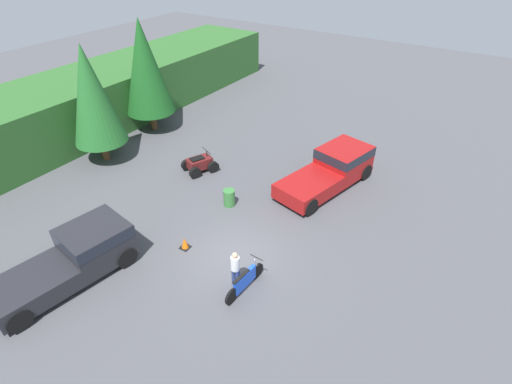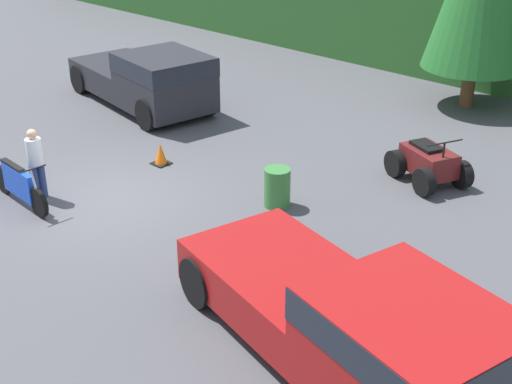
{
  "view_description": "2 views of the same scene",
  "coord_description": "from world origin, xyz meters",
  "px_view_note": "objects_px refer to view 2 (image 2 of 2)",
  "views": [
    {
      "loc": [
        -10.01,
        -7.57,
        11.93
      ],
      "look_at": [
        3.46,
        1.21,
        0.95
      ],
      "focal_mm": 28.0,
      "sensor_mm": 36.0,
      "label": 1
    },
    {
      "loc": [
        12.18,
        -8.14,
        7.14
      ],
      "look_at": [
        3.46,
        1.21,
        0.95
      ],
      "focal_mm": 50.0,
      "sensor_mm": 36.0,
      "label": 2
    }
  ],
  "objects_px": {
    "pickup_truck_red": "(362,325)",
    "steel_barrel": "(277,187)",
    "rider_person": "(36,161)",
    "traffic_cone": "(161,155)",
    "quad_atv": "(428,163)",
    "dirt_bike": "(20,185)",
    "pickup_truck_second": "(150,77)"
  },
  "relations": [
    {
      "from": "pickup_truck_red",
      "to": "pickup_truck_second",
      "type": "height_order",
      "value": "same"
    },
    {
      "from": "rider_person",
      "to": "traffic_cone",
      "type": "height_order",
      "value": "rider_person"
    },
    {
      "from": "quad_atv",
      "to": "pickup_truck_red",
      "type": "bearing_deg",
      "value": -43.71
    },
    {
      "from": "dirt_bike",
      "to": "quad_atv",
      "type": "xyz_separation_m",
      "value": [
        5.94,
        7.18,
        -0.0
      ]
    },
    {
      "from": "steel_barrel",
      "to": "traffic_cone",
      "type": "bearing_deg",
      "value": -175.95
    },
    {
      "from": "quad_atv",
      "to": "steel_barrel",
      "type": "height_order",
      "value": "quad_atv"
    },
    {
      "from": "rider_person",
      "to": "traffic_cone",
      "type": "distance_m",
      "value": 3.21
    },
    {
      "from": "pickup_truck_red",
      "to": "quad_atv",
      "type": "relative_size",
      "value": 2.87
    },
    {
      "from": "pickup_truck_red",
      "to": "rider_person",
      "type": "relative_size",
      "value": 3.75
    },
    {
      "from": "rider_person",
      "to": "steel_barrel",
      "type": "bearing_deg",
      "value": 40.31
    },
    {
      "from": "pickup_truck_second",
      "to": "dirt_bike",
      "type": "height_order",
      "value": "pickup_truck_second"
    },
    {
      "from": "traffic_cone",
      "to": "dirt_bike",
      "type": "bearing_deg",
      "value": -98.58
    },
    {
      "from": "pickup_truck_second",
      "to": "rider_person",
      "type": "bearing_deg",
      "value": -53.22
    },
    {
      "from": "pickup_truck_second",
      "to": "steel_barrel",
      "type": "relative_size",
      "value": 6.51
    },
    {
      "from": "traffic_cone",
      "to": "rider_person",
      "type": "bearing_deg",
      "value": -99.39
    },
    {
      "from": "traffic_cone",
      "to": "pickup_truck_red",
      "type": "bearing_deg",
      "value": -21.1
    },
    {
      "from": "pickup_truck_second",
      "to": "dirt_bike",
      "type": "xyz_separation_m",
      "value": [
        2.91,
        -6.09,
        -0.51
      ]
    },
    {
      "from": "pickup_truck_second",
      "to": "traffic_cone",
      "type": "distance_m",
      "value": 4.34
    },
    {
      "from": "pickup_truck_second",
      "to": "traffic_cone",
      "type": "height_order",
      "value": "pickup_truck_second"
    },
    {
      "from": "pickup_truck_second",
      "to": "quad_atv",
      "type": "relative_size",
      "value": 2.65
    },
    {
      "from": "quad_atv",
      "to": "rider_person",
      "type": "relative_size",
      "value": 1.31
    },
    {
      "from": "quad_atv",
      "to": "rider_person",
      "type": "bearing_deg",
      "value": -108.12
    },
    {
      "from": "pickup_truck_second",
      "to": "quad_atv",
      "type": "xyz_separation_m",
      "value": [
        8.86,
        1.09,
        -0.51
      ]
    },
    {
      "from": "quad_atv",
      "to": "steel_barrel",
      "type": "xyz_separation_m",
      "value": [
        -1.76,
        -3.36,
        -0.03
      ]
    },
    {
      "from": "pickup_truck_red",
      "to": "pickup_truck_second",
      "type": "relative_size",
      "value": 1.08
    },
    {
      "from": "dirt_bike",
      "to": "traffic_cone",
      "type": "height_order",
      "value": "dirt_bike"
    },
    {
      "from": "pickup_truck_red",
      "to": "steel_barrel",
      "type": "distance_m",
      "value": 5.84
    },
    {
      "from": "dirt_bike",
      "to": "traffic_cone",
      "type": "xyz_separation_m",
      "value": [
        0.54,
        3.56,
        -0.21
      ]
    },
    {
      "from": "rider_person",
      "to": "steel_barrel",
      "type": "distance_m",
      "value": 5.37
    },
    {
      "from": "pickup_truck_second",
      "to": "rider_person",
      "type": "distance_m",
      "value": 6.36
    },
    {
      "from": "pickup_truck_second",
      "to": "steel_barrel",
      "type": "bearing_deg",
      "value": -8.5
    },
    {
      "from": "quad_atv",
      "to": "rider_person",
      "type": "height_order",
      "value": "rider_person"
    }
  ]
}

